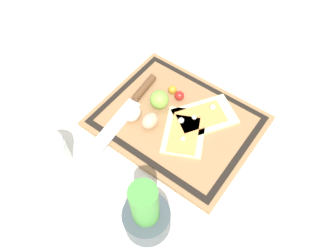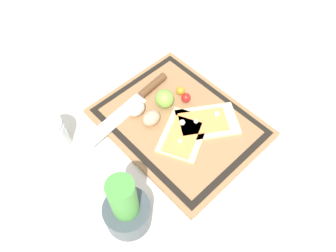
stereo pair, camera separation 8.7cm
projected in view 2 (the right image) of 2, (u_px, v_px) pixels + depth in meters
name	position (u px, v px, depth m)	size (l,w,h in m)	color
ground_plane	(179.00, 124.00, 0.91)	(6.00, 6.00, 0.00)	silver
cutting_board	(179.00, 122.00, 0.91)	(0.43, 0.34, 0.02)	#997047
pizza_slice_near	(206.00, 122.00, 0.89)	(0.18, 0.19, 0.02)	beige
pizza_slice_far	(183.00, 134.00, 0.87)	(0.16, 0.18, 0.02)	beige
knife	(141.00, 96.00, 0.94)	(0.06, 0.31, 0.02)	silver
egg_brown	(151.00, 118.00, 0.88)	(0.04, 0.05, 0.04)	tan
egg_pink	(136.00, 109.00, 0.90)	(0.04, 0.05, 0.04)	beige
lime	(165.00, 99.00, 0.91)	(0.05, 0.05, 0.05)	#7FB742
cherry_tomato_red	(186.00, 98.00, 0.93)	(0.03, 0.03, 0.03)	red
cherry_tomato_yellow	(180.00, 91.00, 0.94)	(0.02, 0.02, 0.02)	orange
herb_pot	(126.00, 209.00, 0.71)	(0.11, 0.11, 0.19)	#3D474C
sauce_jar	(53.00, 136.00, 0.84)	(0.08, 0.08, 0.09)	silver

